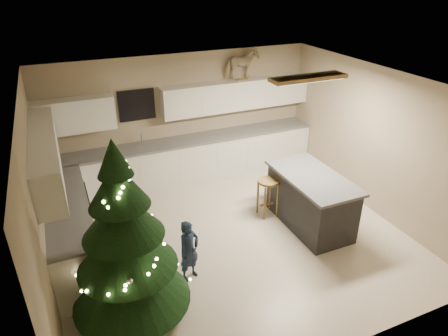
{
  "coord_description": "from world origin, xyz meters",
  "views": [
    {
      "loc": [
        -2.31,
        -4.93,
        4.06
      ],
      "look_at": [
        0.0,
        0.35,
        1.15
      ],
      "focal_mm": 32.0,
      "sensor_mm": 36.0,
      "label": 1
    }
  ],
  "objects_px": {
    "bar_stool": "(268,189)",
    "christmas_tree": "(126,250)",
    "rocking_horse": "(242,65)",
    "island": "(310,200)",
    "toddler": "(189,251)"
  },
  "relations": [
    {
      "from": "bar_stool",
      "to": "christmas_tree",
      "type": "bearing_deg",
      "value": -153.88
    },
    {
      "from": "bar_stool",
      "to": "christmas_tree",
      "type": "relative_size",
      "value": 0.29
    },
    {
      "from": "christmas_tree",
      "to": "rocking_horse",
      "type": "xyz_separation_m",
      "value": [
        3.1,
        3.27,
        1.29
      ]
    },
    {
      "from": "island",
      "to": "bar_stool",
      "type": "distance_m",
      "value": 0.76
    },
    {
      "from": "bar_stool",
      "to": "christmas_tree",
      "type": "distance_m",
      "value": 3.07
    },
    {
      "from": "island",
      "to": "bar_stool",
      "type": "xyz_separation_m",
      "value": [
        -0.52,
        0.55,
        0.05
      ]
    },
    {
      "from": "bar_stool",
      "to": "toddler",
      "type": "xyz_separation_m",
      "value": [
        -1.83,
        -1.0,
        -0.06
      ]
    },
    {
      "from": "christmas_tree",
      "to": "rocking_horse",
      "type": "distance_m",
      "value": 4.69
    },
    {
      "from": "christmas_tree",
      "to": "toddler",
      "type": "distance_m",
      "value": 1.1
    },
    {
      "from": "bar_stool",
      "to": "rocking_horse",
      "type": "bearing_deg",
      "value": 79.03
    },
    {
      "from": "christmas_tree",
      "to": "rocking_horse",
      "type": "relative_size",
      "value": 3.54
    },
    {
      "from": "island",
      "to": "toddler",
      "type": "height_order",
      "value": "same"
    },
    {
      "from": "christmas_tree",
      "to": "rocking_horse",
      "type": "height_order",
      "value": "rocking_horse"
    },
    {
      "from": "island",
      "to": "rocking_horse",
      "type": "height_order",
      "value": "rocking_horse"
    },
    {
      "from": "island",
      "to": "toddler",
      "type": "bearing_deg",
      "value": -169.13
    }
  ]
}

